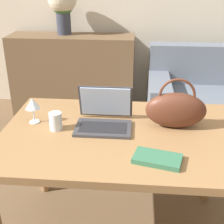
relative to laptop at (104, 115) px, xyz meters
name	(u,v)px	position (x,y,z in m)	size (l,w,h in m)	color
dining_table	(121,146)	(0.10, -0.09, -0.14)	(1.30, 0.87, 0.73)	olive
sideboard	(73,75)	(-0.54, 1.72, -0.34)	(1.34, 0.40, 0.88)	brown
laptop	(104,115)	(0.00, 0.00, 0.00)	(0.31, 0.26, 0.21)	#38383D
drinking_glass	(56,121)	(-0.26, -0.08, -0.01)	(0.07, 0.07, 0.10)	silver
wine_glass	(33,104)	(-0.40, -0.01, 0.05)	(0.08, 0.08, 0.15)	silver
handbag	(176,110)	(0.39, 0.01, 0.05)	(0.33, 0.12, 0.28)	#592D1E
flower_vase	(63,4)	(-0.63, 1.78, 0.41)	(0.29, 0.29, 0.51)	#333847
book	(157,159)	(0.28, -0.34, -0.05)	(0.24, 0.17, 0.02)	#336B4C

